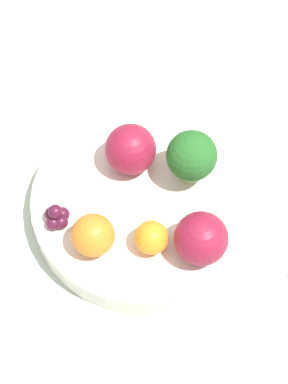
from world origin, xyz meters
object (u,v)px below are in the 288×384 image
(broccoli, at_px, (192,157))
(grape_cluster, at_px, (57,217))
(apple_red, at_px, (131,149))
(apple_green, at_px, (201,239))
(orange_front, at_px, (151,238))
(bowl, at_px, (144,204))
(orange_back, at_px, (94,236))

(broccoli, height_order, grape_cluster, broccoli)
(apple_red, bearing_deg, apple_green, -105.04)
(orange_front, relative_size, grape_cluster, 1.21)
(broccoli, height_order, apple_red, broccoli)
(apple_green, bearing_deg, grape_cluster, 118.42)
(broccoli, height_order, orange_front, broccoli)
(broccoli, xyz_separation_m, grape_cluster, (-0.15, 0.07, -0.03))
(apple_red, bearing_deg, bowl, -119.79)
(grape_cluster, bearing_deg, apple_green, -61.58)
(apple_red, bearing_deg, orange_back, -157.74)
(apple_red, relative_size, grape_cluster, 1.91)
(apple_red, xyz_separation_m, grape_cluster, (-0.11, 0.01, -0.02))
(grape_cluster, bearing_deg, apple_red, -4.97)
(bowl, height_order, orange_front, orange_front)
(apple_red, height_order, orange_front, apple_red)
(bowl, xyz_separation_m, broccoli, (0.06, -0.02, 0.06))
(broccoli, xyz_separation_m, apple_red, (-0.03, 0.06, -0.01))
(apple_red, bearing_deg, orange_front, -126.36)
(orange_front, bearing_deg, apple_green, -55.44)
(bowl, xyz_separation_m, grape_cluster, (-0.09, 0.05, 0.03))
(bowl, bearing_deg, apple_green, -97.40)
(bowl, bearing_deg, broccoli, -21.25)
(apple_red, xyz_separation_m, orange_front, (-0.07, -0.09, -0.01))
(apple_red, xyz_separation_m, apple_green, (-0.04, -0.13, -0.00))
(apple_green, distance_m, grape_cluster, 0.16)
(orange_front, bearing_deg, grape_cluster, 115.46)
(orange_back, height_order, grape_cluster, orange_back)
(bowl, distance_m, broccoli, 0.08)
(orange_front, relative_size, orange_back, 0.79)
(apple_green, xyz_separation_m, orange_front, (-0.03, 0.04, -0.01))
(apple_green, bearing_deg, orange_front, 124.56)
(orange_front, height_order, grape_cluster, orange_front)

